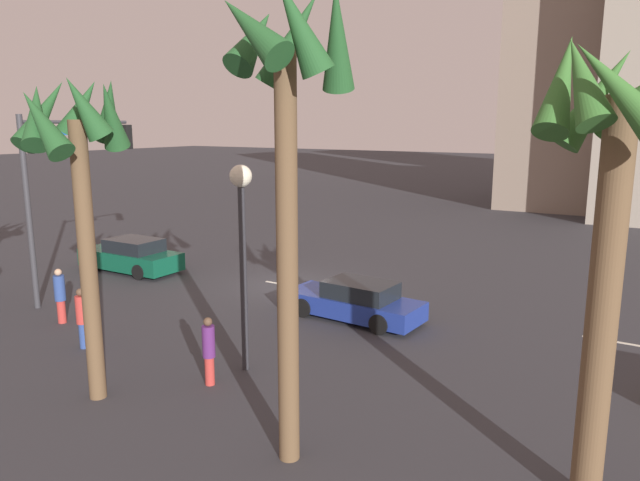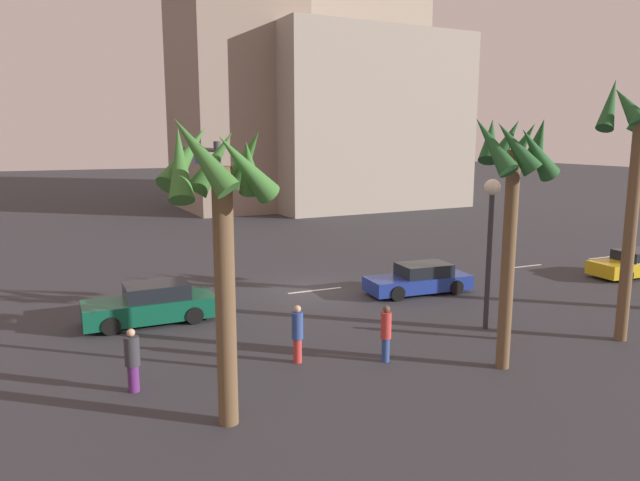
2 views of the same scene
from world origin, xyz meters
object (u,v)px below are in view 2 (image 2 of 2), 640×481
object	(u,v)px
pedestrian_0	(386,332)
palm_tree_2	(218,199)
palm_tree_0	(639,144)
car_1	(419,280)
traffic_signal	(205,212)
car_2	(151,305)
palm_tree_1	(513,172)
car_0	(636,264)
pedestrian_1	(297,332)
pedestrian_2	(132,359)
building_2	(336,68)
building_1	(356,122)
building_0	(233,55)
streetlamp	(491,223)
pedestrian_3	(507,313)

from	to	relation	value
pedestrian_0	palm_tree_2	size ratio (longest dim) A/B	0.24
palm_tree_0	palm_tree_2	world-z (taller)	palm_tree_0
car_1	traffic_signal	bearing A→B (deg)	17.75
car_2	palm_tree_1	size ratio (longest dim) A/B	0.63
car_0	pedestrian_1	distance (m)	19.70
palm_tree_1	pedestrian_2	bearing A→B (deg)	-15.31
palm_tree_1	building_2	distance (m)	61.23
palm_tree_1	traffic_signal	bearing A→B (deg)	-33.32
car_2	pedestrian_2	xyz separation A→B (m)	(1.32, 5.95, 0.24)
pedestrian_1	pedestrian_2	size ratio (longest dim) A/B	1.02
car_2	palm_tree_2	bearing A→B (deg)	92.87
pedestrian_0	building_1	bearing A→B (deg)	-116.13
car_1	car_2	size ratio (longest dim) A/B	1.00
car_0	building_0	bearing A→B (deg)	-74.36
pedestrian_2	palm_tree_2	world-z (taller)	palm_tree_2
pedestrian_1	palm_tree_1	bearing A→B (deg)	151.62
pedestrian_1	palm_tree_0	size ratio (longest dim) A/B	0.20
car_2	palm_tree_2	xyz separation A→B (m)	(-0.44, 8.69, 4.70)
car_1	pedestrian_1	bearing A→B (deg)	33.96
pedestrian_2	building_0	size ratio (longest dim) A/B	0.06
pedestrian_2	traffic_signal	bearing A→B (deg)	-139.77
car_0	palm_tree_2	bearing A→B (deg)	16.28
traffic_signal	streetlamp	world-z (taller)	traffic_signal
car_0	palm_tree_0	world-z (taller)	palm_tree_0
palm_tree_2	building_0	distance (m)	44.85
building_0	pedestrian_2	bearing A→B (deg)	67.70
building_1	palm_tree_2	bearing A→B (deg)	55.49
car_2	pedestrian_0	world-z (taller)	pedestrian_0
car_1	pedestrian_0	xyz separation A→B (m)	(5.39, 6.31, 0.34)
pedestrian_1	palm_tree_0	distance (m)	12.35
pedestrian_3	building_2	size ratio (longest dim) A/B	0.06
car_0	streetlamp	world-z (taller)	streetlamp
car_1	building_0	xyz separation A→B (m)	(-1.51, -34.03, 13.65)
building_1	streetlamp	bearing A→B (deg)	66.31
building_2	palm_tree_2	bearing A→B (deg)	65.11
streetlamp	palm_tree_2	bearing A→B (deg)	16.76
car_1	pedestrian_3	bearing A→B (deg)	83.81
car_1	pedestrian_2	xyz separation A→B (m)	(12.64, 5.41, 0.31)
palm_tree_1	car_1	bearing A→B (deg)	-107.16
traffic_signal	pedestrian_3	bearing A→B (deg)	162.23
traffic_signal	building_2	size ratio (longest dim) A/B	0.22
car_0	palm_tree_2	size ratio (longest dim) A/B	0.64
palm_tree_1	building_1	bearing A→B (deg)	-111.52
traffic_signal	building_1	world-z (taller)	building_1
palm_tree_0	palm_tree_1	xyz separation A→B (m)	(5.39, 0.34, -0.72)
car_1	building_1	world-z (taller)	building_1
streetlamp	building_2	world-z (taller)	building_2
car_1	building_2	distance (m)	53.99
palm_tree_0	palm_tree_1	size ratio (longest dim) A/B	1.18
car_0	building_0	distance (m)	39.45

